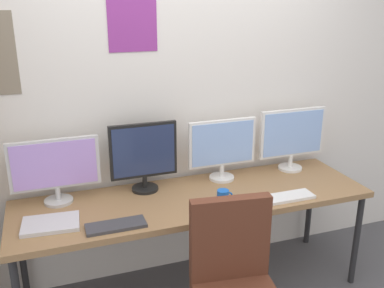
{
  "coord_description": "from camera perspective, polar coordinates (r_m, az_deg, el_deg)",
  "views": [
    {
      "loc": [
        -0.88,
        -1.84,
        1.99
      ],
      "look_at": [
        0.0,
        0.65,
        1.09
      ],
      "focal_mm": 40.48,
      "sensor_mm": 36.0,
      "label": 1
    }
  ],
  "objects": [
    {
      "name": "wall_back",
      "position": [
        3.07,
        -2.33,
        5.84
      ],
      "size": [
        4.74,
        0.11,
        2.6
      ],
      "color": "silver",
      "rests_on": "ground_plane"
    },
    {
      "name": "monitor_far_left",
      "position": [
        2.84,
        -17.6,
        -3.01
      ],
      "size": [
        0.55,
        0.18,
        0.42
      ],
      "color": "silver",
      "rests_on": "desk"
    },
    {
      "name": "monitor_center_right",
      "position": [
        3.06,
        4.0,
        -0.36
      ],
      "size": [
        0.5,
        0.18,
        0.44
      ],
      "color": "silver",
      "rests_on": "desk"
    },
    {
      "name": "monitor_center_left",
      "position": [
        2.89,
        -6.38,
        -1.41
      ],
      "size": [
        0.45,
        0.18,
        0.47
      ],
      "color": "black",
      "rests_on": "desk"
    },
    {
      "name": "coffee_mug",
      "position": [
        2.78,
        4.15,
        -6.94
      ],
      "size": [
        0.11,
        0.08,
        0.09
      ],
      "color": "blue",
      "rests_on": "desk"
    },
    {
      "name": "desk",
      "position": [
        2.9,
        0.33,
        -7.79
      ],
      "size": [
        2.34,
        0.68,
        0.74
      ],
      "color": "#936D47",
      "rests_on": "ground_plane"
    },
    {
      "name": "monitor_far_right",
      "position": [
        3.31,
        13.06,
        1.01
      ],
      "size": [
        0.53,
        0.18,
        0.47
      ],
      "color": "silver",
      "rests_on": "desk"
    },
    {
      "name": "laptop_closed",
      "position": [
        2.66,
        -18.12,
        -9.97
      ],
      "size": [
        0.34,
        0.25,
        0.02
      ],
      "primitive_type": "cube",
      "rotation": [
        0.0,
        0.0,
        -0.08
      ],
      "color": "silver",
      "rests_on": "desk"
    },
    {
      "name": "keyboard_left",
      "position": [
        2.55,
        -9.99,
        -10.54
      ],
      "size": [
        0.34,
        0.13,
        0.02
      ],
      "primitive_type": "cube",
      "color": "#38383D",
      "rests_on": "desk"
    },
    {
      "name": "computer_mouse",
      "position": [
        2.67,
        0.87,
        -8.66
      ],
      "size": [
        0.06,
        0.1,
        0.03
      ],
      "primitive_type": "ellipsoid",
      "color": "silver",
      "rests_on": "desk"
    },
    {
      "name": "keyboard_right",
      "position": [
        2.91,
        12.41,
        -6.84
      ],
      "size": [
        0.36,
        0.13,
        0.02
      ],
      "primitive_type": "cube",
      "color": "silver",
      "rests_on": "desk"
    }
  ]
}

